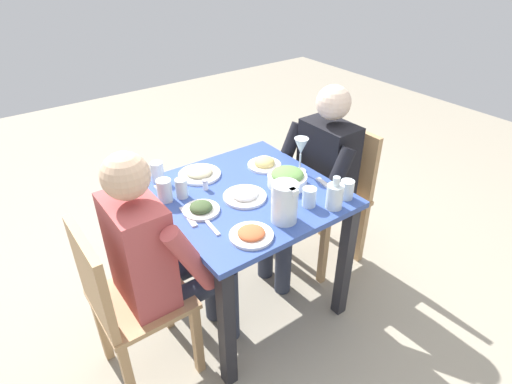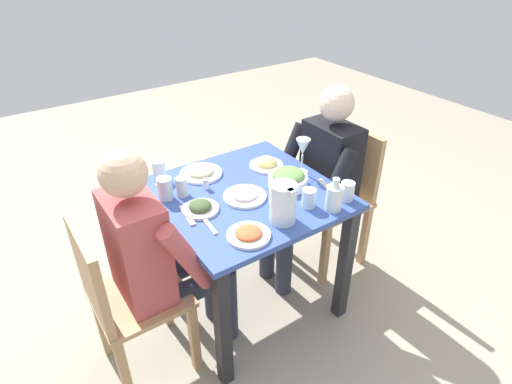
{
  "view_description": "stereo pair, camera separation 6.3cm",
  "coord_description": "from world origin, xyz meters",
  "px_view_note": "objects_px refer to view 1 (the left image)",
  "views": [
    {
      "loc": [
        -1.47,
        1.02,
        1.88
      ],
      "look_at": [
        -0.06,
        -0.02,
        0.78
      ],
      "focal_mm": 29.65,
      "sensor_mm": 36.0,
      "label": 1
    },
    {
      "loc": [
        -1.51,
        0.97,
        1.88
      ],
      "look_at": [
        -0.06,
        -0.02,
        0.78
      ],
      "focal_mm": 29.65,
      "sensor_mm": 36.0,
      "label": 2
    }
  ],
  "objects_px": {
    "water_pitcher": "(285,202)",
    "chair_far": "(123,299)",
    "plate_yoghurt": "(245,195)",
    "diner_near": "(315,178)",
    "water_glass_near_right": "(165,190)",
    "oil_carafe": "(335,197)",
    "plate_dolmas": "(201,208)",
    "water_glass_near_left": "(157,172)",
    "plate_fries": "(264,163)",
    "water_glass_far_right": "(347,190)",
    "diner_far": "(162,255)",
    "dining_table": "(246,214)",
    "chair_near": "(337,189)",
    "plate_rice_curry": "(251,234)",
    "wine_glass": "(301,148)",
    "salad_bowl": "(287,178)",
    "water_glass_far_left": "(182,188)",
    "salt_shaker": "(205,185)",
    "plate_beans": "(199,173)",
    "water_glass_center": "(309,197)"
  },
  "relations": [
    {
      "from": "diner_far",
      "to": "water_glass_center",
      "type": "relative_size",
      "value": 12.72
    },
    {
      "from": "dining_table",
      "to": "chair_near",
      "type": "height_order",
      "value": "chair_near"
    },
    {
      "from": "water_glass_near_right",
      "to": "oil_carafe",
      "type": "bearing_deg",
      "value": -130.82
    },
    {
      "from": "water_glass_far_right",
      "to": "oil_carafe",
      "type": "relative_size",
      "value": 0.58
    },
    {
      "from": "water_glass_near_left",
      "to": "water_glass_near_right",
      "type": "distance_m",
      "value": 0.2
    },
    {
      "from": "water_pitcher",
      "to": "plate_fries",
      "type": "distance_m",
      "value": 0.52
    },
    {
      "from": "dining_table",
      "to": "wine_glass",
      "type": "distance_m",
      "value": 0.45
    },
    {
      "from": "plate_dolmas",
      "to": "wine_glass",
      "type": "distance_m",
      "value": 0.63
    },
    {
      "from": "water_glass_center",
      "to": "water_glass_near_right",
      "type": "distance_m",
      "value": 0.69
    },
    {
      "from": "water_pitcher",
      "to": "chair_far",
      "type": "bearing_deg",
      "value": 72.37
    },
    {
      "from": "dining_table",
      "to": "salad_bowl",
      "type": "relative_size",
      "value": 4.24
    },
    {
      "from": "plate_yoghurt",
      "to": "water_glass_far_right",
      "type": "xyz_separation_m",
      "value": [
        -0.29,
        -0.4,
        0.03
      ]
    },
    {
      "from": "chair_far",
      "to": "water_glass_near_right",
      "type": "bearing_deg",
      "value": -56.07
    },
    {
      "from": "plate_dolmas",
      "to": "water_glass_near_left",
      "type": "relative_size",
      "value": 1.63
    },
    {
      "from": "plate_dolmas",
      "to": "water_glass_far_right",
      "type": "xyz_separation_m",
      "value": [
        -0.32,
        -0.63,
        0.03
      ]
    },
    {
      "from": "chair_near",
      "to": "salad_bowl",
      "type": "relative_size",
      "value": 4.37
    },
    {
      "from": "diner_near",
      "to": "diner_far",
      "type": "relative_size",
      "value": 1.0
    },
    {
      "from": "diner_near",
      "to": "plate_yoghurt",
      "type": "xyz_separation_m",
      "value": [
        -0.07,
        0.54,
        0.12
      ]
    },
    {
      "from": "water_pitcher",
      "to": "salt_shaker",
      "type": "xyz_separation_m",
      "value": [
        0.44,
        0.15,
        -0.07
      ]
    },
    {
      "from": "plate_beans",
      "to": "water_glass_far_left",
      "type": "distance_m",
      "value": 0.22
    },
    {
      "from": "diner_near",
      "to": "wine_glass",
      "type": "bearing_deg",
      "value": 100.43
    },
    {
      "from": "dining_table",
      "to": "water_glass_far_left",
      "type": "xyz_separation_m",
      "value": [
        0.15,
        0.28,
        0.18
      ]
    },
    {
      "from": "plate_yoghurt",
      "to": "salt_shaker",
      "type": "xyz_separation_m",
      "value": [
        0.18,
        0.11,
        0.01
      ]
    },
    {
      "from": "dining_table",
      "to": "wine_glass",
      "type": "xyz_separation_m",
      "value": [
        0.0,
        -0.36,
        0.28
      ]
    },
    {
      "from": "plate_rice_curry",
      "to": "water_glass_near_right",
      "type": "relative_size",
      "value": 1.72
    },
    {
      "from": "diner_near",
      "to": "plate_rice_curry",
      "type": "distance_m",
      "value": 0.78
    },
    {
      "from": "plate_beans",
      "to": "oil_carafe",
      "type": "xyz_separation_m",
      "value": [
        -0.64,
        -0.36,
        0.04
      ]
    },
    {
      "from": "chair_far",
      "to": "plate_rice_curry",
      "type": "xyz_separation_m",
      "value": [
        -0.24,
        -0.52,
        0.27
      ]
    },
    {
      "from": "diner_near",
      "to": "plate_beans",
      "type": "distance_m",
      "value": 0.67
    },
    {
      "from": "chair_near",
      "to": "salad_bowl",
      "type": "bearing_deg",
      "value": 101.08
    },
    {
      "from": "dining_table",
      "to": "water_glass_near_right",
      "type": "xyz_separation_m",
      "value": [
        0.17,
        0.36,
        0.19
      ]
    },
    {
      "from": "water_glass_center",
      "to": "water_glass_near_right",
      "type": "xyz_separation_m",
      "value": [
        0.44,
        0.53,
        0.01
      ]
    },
    {
      "from": "water_pitcher",
      "to": "plate_fries",
      "type": "relative_size",
      "value": 1.03
    },
    {
      "from": "plate_rice_curry",
      "to": "plate_yoghurt",
      "type": "relative_size",
      "value": 0.9
    },
    {
      "from": "plate_yoghurt",
      "to": "oil_carafe",
      "type": "bearing_deg",
      "value": -137.43
    },
    {
      "from": "chair_far",
      "to": "water_glass_near_left",
      "type": "distance_m",
      "value": 0.67
    },
    {
      "from": "diner_near",
      "to": "water_glass_near_right",
      "type": "bearing_deg",
      "value": 80.74
    },
    {
      "from": "plate_rice_curry",
      "to": "plate_yoghurt",
      "type": "distance_m",
      "value": 0.31
    },
    {
      "from": "dining_table",
      "to": "salt_shaker",
      "type": "relative_size",
      "value": 15.89
    },
    {
      "from": "plate_rice_curry",
      "to": "dining_table",
      "type": "bearing_deg",
      "value": -31.6
    },
    {
      "from": "water_glass_near_left",
      "to": "water_glass_near_right",
      "type": "relative_size",
      "value": 0.96
    },
    {
      "from": "water_glass_near_right",
      "to": "oil_carafe",
      "type": "height_order",
      "value": "oil_carafe"
    },
    {
      "from": "plate_fries",
      "to": "water_glass_near_left",
      "type": "height_order",
      "value": "water_glass_near_left"
    },
    {
      "from": "plate_beans",
      "to": "plate_yoghurt",
      "type": "relative_size",
      "value": 1.06
    },
    {
      "from": "plate_yoghurt",
      "to": "diner_near",
      "type": "bearing_deg",
      "value": -82.59
    },
    {
      "from": "diner_near",
      "to": "water_glass_center",
      "type": "relative_size",
      "value": 12.72
    },
    {
      "from": "water_glass_far_left",
      "to": "salt_shaker",
      "type": "distance_m",
      "value": 0.13
    },
    {
      "from": "chair_near",
      "to": "plate_rice_curry",
      "type": "relative_size",
      "value": 4.62
    },
    {
      "from": "plate_fries",
      "to": "salt_shaker",
      "type": "height_order",
      "value": "same"
    },
    {
      "from": "water_pitcher",
      "to": "plate_yoghurt",
      "type": "distance_m",
      "value": 0.27
    }
  ]
}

